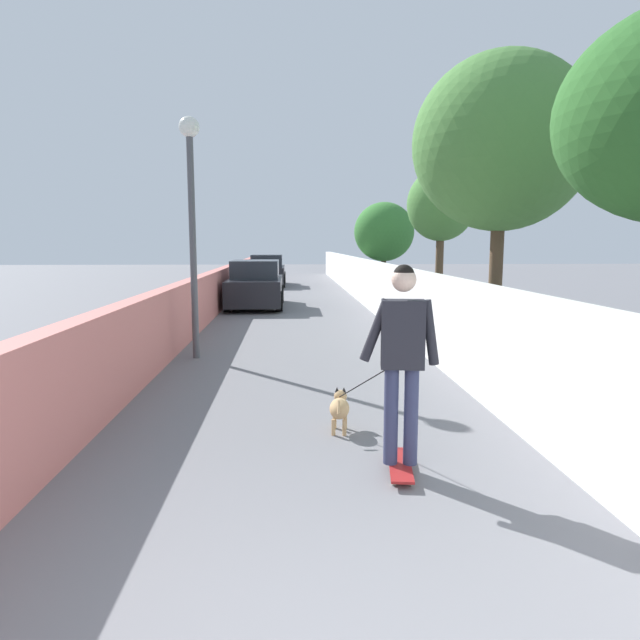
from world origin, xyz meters
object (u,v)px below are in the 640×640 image
tree_right_distant (501,144)px  skateboard (400,465)px  lamp_post (191,195)px  person_skateboarder (402,348)px  tree_right_mid (441,206)px  dog (340,407)px  car_far (267,271)px  car_near (256,285)px  tree_right_near (384,232)px

tree_right_distant → skateboard: (-4.87, 2.67, -3.72)m
lamp_post → person_skateboarder: lamp_post is taller
tree_right_mid → dog: 10.30m
skateboard → car_far: bearing=5.3°
skateboard → car_near: car_near is taller
tree_right_mid → car_far: tree_right_mid is taller
tree_right_near → skateboard: 16.76m
tree_right_mid → lamp_post: 7.79m
tree_right_mid → skateboard: tree_right_mid is taller
tree_right_distant → person_skateboarder: 6.15m
lamp_post → skateboard: (-5.26, -2.73, -2.86)m
tree_right_near → dog: tree_right_near is taller
skateboard → car_far: car_far is taller
car_near → lamp_post: bearing=175.8°
tree_right_mid → lamp_post: size_ratio=0.97×
tree_right_near → car_far: 8.24m
tree_right_mid → lamp_post: bearing=131.0°
person_skateboarder → dog: size_ratio=1.26×
tree_right_mid → car_near: tree_right_mid is taller
car_far → tree_right_near: bearing=-143.8°
skateboard → dog: dog is taller
tree_right_near → tree_right_distant: (-11.50, -0.05, 1.27)m
lamp_post → person_skateboarder: size_ratio=2.35×
tree_right_distant → dog: 6.00m
tree_right_near → tree_right_mid: size_ratio=0.88×
tree_right_near → car_near: (-2.92, 4.74, -1.81)m
car_far → person_skateboarder: bearing=-174.7°
lamp_post → dog: (-4.11, -2.27, -2.65)m
lamp_post → dog: bearing=-151.1°
tree_right_distant → person_skateboarder: (-4.87, 2.67, -2.63)m
tree_right_near → skateboard: (-16.37, 2.62, -2.45)m
tree_right_near → car_far: size_ratio=0.85×
tree_right_near → car_near: bearing=121.6°
skateboard → person_skateboarder: size_ratio=0.45×
lamp_post → car_far: (17.60, -0.60, -2.21)m
tree_right_mid → lamp_post: (-5.11, 5.88, -0.19)m
skateboard → dog: bearing=21.4°
dog → person_skateboarder: bearing=-158.6°
tree_right_mid → car_far: (12.49, 5.28, -2.40)m
lamp_post → car_near: 8.50m
lamp_post → car_far: bearing=-2.0°
car_near → car_far: bearing=0.0°
skateboard → person_skateboarder: 1.09m
skateboard → car_far: size_ratio=0.19×
skateboard → tree_right_distant: bearing=-28.7°
tree_right_near → person_skateboarder: size_ratio=2.01×
tree_right_distant → skateboard: 6.69m
car_far → car_near: bearing=180.0°
tree_right_mid → dog: tree_right_mid is taller
lamp_post → car_near: (8.19, -0.60, -2.21)m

